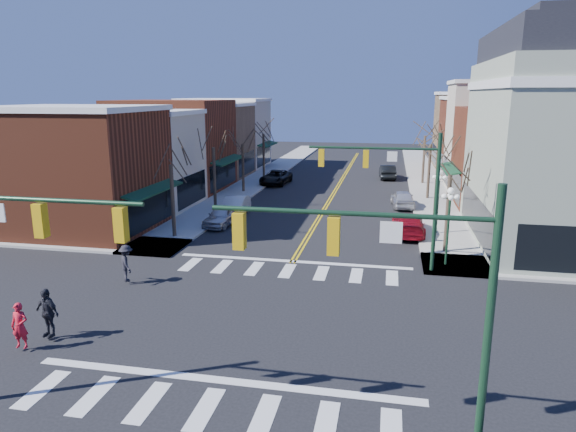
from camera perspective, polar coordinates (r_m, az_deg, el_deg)
The scene contains 33 objects.
ground at distance 21.50m, azimuth -3.38°, elevation -11.53°, with size 160.00×160.00×0.00m, color black.
sidewalk_left at distance 42.18m, azimuth -8.06°, elevation 0.97°, with size 3.50×70.00×0.15m, color #9E9B93.
sidewalk_right at distance 40.04m, azimuth 16.32°, elevation -0.11°, with size 3.50×70.00×0.15m, color #9E9B93.
bldg_left_brick_a at distance 37.18m, azimuth -22.43°, elevation 4.58°, with size 10.00×8.50×8.00m, color maroon.
bldg_left_stucco_a at distance 43.81m, azimuth -16.84°, elevation 5.88°, with size 10.00×7.00×7.50m, color #C0B49E.
bldg_left_brick_b at distance 50.91m, azimuth -12.67°, elevation 7.66°, with size 10.00×9.00×8.50m, color maroon.
bldg_left_tan at distance 58.55m, azimuth -9.38°, elevation 8.17°, with size 10.00×7.50×7.80m, color #896B4B.
bldg_left_stucco_b at distance 65.82m, azimuth -7.01°, elevation 8.99°, with size 10.00×8.00×8.20m, color #C0B49E.
bldg_right_brick_a at distance 46.08m, azimuth 24.48°, elevation 5.91°, with size 10.00×8.50×8.00m, color maroon.
bldg_right_stucco at distance 53.53m, azimuth 22.77°, elevation 8.03°, with size 10.00×7.00×10.00m, color #C0B49E.
bldg_right_brick_b at distance 60.94m, azimuth 21.36°, elevation 7.97°, with size 10.00×8.00×8.50m, color maroon.
bldg_right_tan at distance 68.79m, azimuth 20.26°, elevation 8.79°, with size 10.00×8.00×9.00m, color #896B4B.
traffic_mast_near_right at distance 12.25m, azimuth 13.09°, elevation -7.74°, with size 6.60×0.28×7.20m.
traffic_mast_far_right at distance 26.60m, azimuth 12.27°, elevation 3.69°, with size 6.60×0.28×7.20m.
lamppost_corner at distance 28.19m, azimuth 17.47°, elevation 0.29°, with size 0.36×0.36×4.33m.
lamppost_midblock at distance 34.53m, azimuth 16.39°, elevation 2.69°, with size 0.36×0.36×4.33m.
tree_left_a at distance 33.39m, azimuth -12.68°, elevation 1.54°, with size 0.24×0.24×4.76m, color #382B21.
tree_left_b at distance 40.68m, azimuth -8.17°, elevation 4.02°, with size 0.24×0.24×5.04m, color #382B21.
tree_left_c at distance 48.24m, azimuth -5.01°, elevation 5.27°, with size 0.24×0.24×4.55m, color #382B21.
tree_left_d at distance 55.88m, azimuth -2.72°, elevation 6.60°, with size 0.24×0.24×4.90m, color #382B21.
tree_right_a at distance 30.78m, azimuth 17.29°, elevation 0.13°, with size 0.24×0.24×4.62m, color #382B21.
tree_right_b at distance 38.53m, azimuth 16.17°, elevation 3.21°, with size 0.24×0.24×5.18m, color #382B21.
tree_right_c at distance 46.44m, azimuth 15.38°, elevation 4.70°, with size 0.24×0.24×4.83m, color #382B21.
tree_right_d at distance 54.34m, azimuth 14.84°, elevation 6.01°, with size 0.24×0.24×4.97m, color #382B21.
car_left_near at distance 36.41m, azimuth -7.33°, elevation 0.01°, with size 1.63×4.04×1.38m, color #B3B3B8.
car_left_mid at distance 39.28m, azimuth -5.90°, elevation 1.10°, with size 1.55×4.44×1.46m, color silver.
car_left_far at distance 52.84m, azimuth -1.35°, elevation 4.32°, with size 2.38×5.17×1.44m, color black.
car_right_near at distance 34.69m, azimuth 13.22°, elevation -0.85°, with size 2.03×5.00×1.45m, color maroon.
car_right_mid at distance 42.96m, azimuth 12.64°, elevation 1.89°, with size 1.71×4.24×1.44m, color silver.
car_right_far at distance 57.47m, azimuth 10.98°, elevation 4.85°, with size 1.60×4.58×1.51m, color black.
pedestrian_red_a at distance 21.04m, azimuth -27.65°, elevation -10.75°, with size 0.62×0.40×1.69m, color red.
pedestrian_dark_a at distance 21.49m, azimuth -25.19°, elevation -9.68°, with size 1.11×0.46×1.90m, color black.
pedestrian_dark_b at distance 26.19m, azimuth -17.50°, elevation -5.03°, with size 1.17×0.67×1.81m, color black.
Camera 1 is at (5.03, -18.84, 9.05)m, focal length 32.00 mm.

